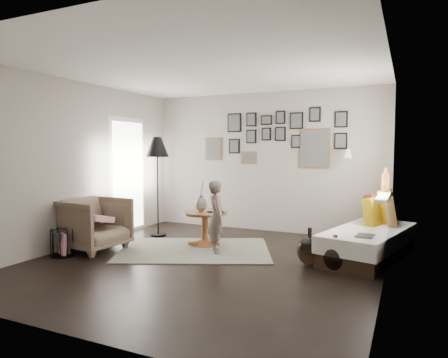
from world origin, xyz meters
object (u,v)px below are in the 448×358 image
at_px(vase, 201,202).
at_px(armchair, 94,224).
at_px(demijohn_large, 309,251).
at_px(demijohn_small, 335,257).
at_px(magazine_basket, 63,243).
at_px(floor_lamp, 157,151).
at_px(pedestal_table, 205,230).
at_px(daybed, 369,238).
at_px(child, 217,217).

xyz_separation_m(vase, armchair, (-1.32, -0.97, -0.30)).
xyz_separation_m(demijohn_large, demijohn_small, (0.35, -0.12, -0.02)).
bearing_deg(demijohn_large, magazine_basket, -162.68).
bearing_deg(floor_lamp, magazine_basket, -104.82).
xyz_separation_m(magazine_basket, demijohn_large, (3.32, 1.03, -0.00)).
distance_m(pedestal_table, daybed, 2.46).
xyz_separation_m(vase, demijohn_large, (1.84, -0.41, -0.50)).
bearing_deg(vase, magazine_basket, -135.65).
bearing_deg(demijohn_small, vase, 166.38).
distance_m(magazine_basket, demijohn_large, 3.48).
xyz_separation_m(floor_lamp, demijohn_small, (3.21, -0.82, -1.34)).
bearing_deg(child, daybed, -106.68).
xyz_separation_m(floor_lamp, magazine_basket, (-0.46, -1.73, -1.32)).
bearing_deg(magazine_basket, vase, 44.35).
bearing_deg(child, magazine_basket, 84.23).
bearing_deg(armchair, daybed, -65.55).
height_order(pedestal_table, daybed, daybed).
height_order(daybed, magazine_basket, daybed).
distance_m(armchair, child, 1.88).
relative_size(daybed, magazine_basket, 5.00).
distance_m(magazine_basket, demijohn_small, 3.78).
bearing_deg(pedestal_table, magazine_basket, -137.56).
xyz_separation_m(magazine_basket, demijohn_small, (3.67, 0.91, -0.02)).
xyz_separation_m(floor_lamp, demijohn_large, (2.86, -0.70, -1.32)).
height_order(pedestal_table, floor_lamp, floor_lamp).
bearing_deg(magazine_basket, armchair, 71.73).
bearing_deg(child, pedestal_table, 12.34).
relative_size(floor_lamp, magazine_basket, 4.36).
distance_m(armchair, magazine_basket, 0.54).
distance_m(armchair, floor_lamp, 1.71).
distance_m(floor_lamp, demijohn_small, 3.57).
bearing_deg(child, demijohn_large, -127.23).
height_order(demijohn_small, child, child).
bearing_deg(floor_lamp, child, -23.73).
xyz_separation_m(pedestal_table, child, (0.37, -0.34, 0.29)).
height_order(vase, armchair, vase).
bearing_deg(demijohn_large, demijohn_small, -18.92).
height_order(armchair, floor_lamp, floor_lamp).
height_order(floor_lamp, magazine_basket, floor_lamp).
distance_m(pedestal_table, armchair, 1.70).
bearing_deg(demijohn_small, daybed, 69.06).
bearing_deg(magazine_basket, demijohn_large, 17.32).
relative_size(vase, armchair, 0.56).
xyz_separation_m(pedestal_table, demijohn_large, (1.76, -0.39, -0.06)).
relative_size(vase, demijohn_small, 1.09).
distance_m(pedestal_table, demijohn_small, 2.17).
bearing_deg(armchair, pedestal_table, -50.09).
relative_size(magazine_basket, demijohn_small, 0.89).
distance_m(vase, demijohn_small, 2.31).
height_order(pedestal_table, child, child).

